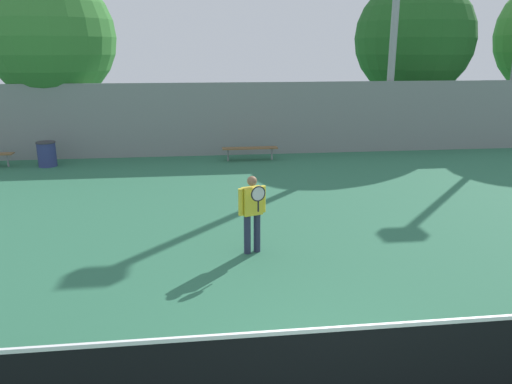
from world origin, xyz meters
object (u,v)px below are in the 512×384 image
bench_courtside_far (250,149)px  tree_green_tall (51,38)px  tennis_player (252,210)px  tennis_net (340,369)px  light_pole_near_left (396,8)px  trash_bin (47,154)px  tree_dark_dense (414,39)px

bench_courtside_far → tree_green_tall: size_ratio=0.30×
tennis_player → bench_courtside_far: (0.93, 8.83, -0.48)m
tennis_net → bench_courtside_far: 13.61m
light_pole_near_left → trash_bin: size_ratio=11.13×
tree_green_tall → tree_dark_dense: (15.70, 2.06, 0.05)m
tennis_net → trash_bin: tennis_net is taller
light_pole_near_left → trash_bin: 14.22m
tennis_player → tennis_net: bearing=-103.7°
light_pole_near_left → trash_bin: (-13.17, -1.52, -5.14)m
bench_courtside_far → trash_bin: (-7.31, -0.11, 0.00)m
light_pole_near_left → trash_bin: light_pole_near_left is taller
trash_bin → tennis_net: bearing=-63.1°
trash_bin → bench_courtside_far: bearing=0.9°
bench_courtside_far → tree_green_tall: (-7.49, 2.75, 4.02)m
tree_green_tall → tree_dark_dense: bearing=7.5°
tennis_player → light_pole_near_left: (6.79, 10.23, 4.66)m
tennis_net → tree_green_tall: (-7.01, 16.35, 3.91)m
light_pole_near_left → tree_green_tall: light_pole_near_left is taller
tennis_player → trash_bin: (-6.38, 8.71, -0.48)m
bench_courtside_far → light_pole_near_left: 7.93m
bench_courtside_far → tree_green_tall: tree_green_tall is taller
tennis_net → tree_dark_dense: size_ratio=1.72×
tennis_player → tree_dark_dense: size_ratio=0.22×
bench_courtside_far → light_pole_near_left: size_ratio=0.21×
trash_bin → tree_green_tall: size_ratio=0.13×
tennis_player → tree_green_tall: tree_green_tall is taller
tennis_player → tree_dark_dense: tree_dark_dense is taller
tree_green_tall → trash_bin: bearing=-86.4°
trash_bin → tree_dark_dense: 16.78m
trash_bin → light_pole_near_left: bearing=6.6°
trash_bin → tree_dark_dense: size_ratio=0.12×
tennis_player → trash_bin: 10.81m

